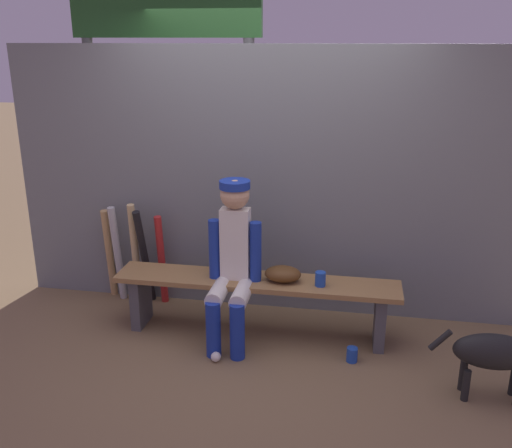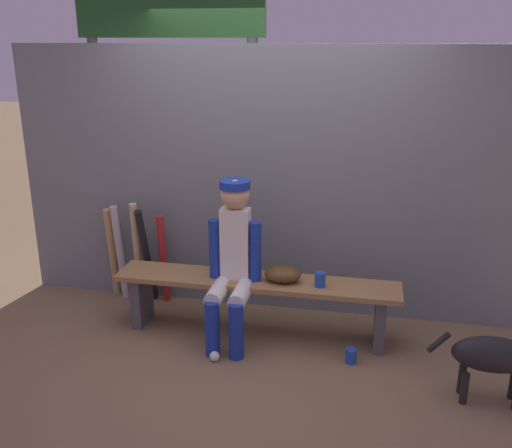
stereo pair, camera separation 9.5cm
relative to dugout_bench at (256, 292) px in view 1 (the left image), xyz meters
The scene contains 15 objects.
ground_plane 0.36m from the dugout_bench, ahead, with size 30.00×30.00×0.00m, color brown.
chainlink_fence 0.91m from the dugout_bench, 90.00° to the left, with size 4.39×0.03×2.21m, color slate.
dugout_bench is the anchor object (origin of this frame).
player_seated 0.37m from the dugout_bench, 145.94° to the right, with size 0.41×0.55×1.25m.
baseball_glove 0.27m from the dugout_bench, ahead, with size 0.28×0.20×0.12m, color #593819.
bat_aluminum_red 0.99m from the dugout_bench, 156.52° to the left, with size 0.06×0.06×0.82m, color #B22323.
bat_aluminum_black 1.11m from the dugout_bench, 161.14° to the left, with size 0.06×0.06×0.89m, color black.
bat_wood_natural 1.20m from the dugout_bench, 161.84° to the left, with size 0.06×0.06×0.92m, color tan.
bat_aluminum_silver 1.37m from the dugout_bench, 163.53° to the left, with size 0.06×0.06×0.88m, color #B7B7BC.
bat_wood_tan 1.48m from the dugout_bench, 162.77° to the left, with size 0.06×0.06×0.84m, color tan.
baseball 0.60m from the dugout_bench, 115.24° to the right, with size 0.07×0.07×0.07m, color white.
cup_on_ground 0.87m from the dugout_bench, 20.13° to the right, with size 0.08×0.08×0.11m, color #1E47AD.
cup_on_bench 0.53m from the dugout_bench, ahead, with size 0.08×0.08×0.11m, color #1E47AD.
scoreboard 2.52m from the dugout_bench, 128.41° to the left, with size 2.07×0.27×3.29m.
dog 1.80m from the dugout_bench, 18.07° to the right, with size 0.84×0.20×0.49m.
Camera 1 is at (0.72, -3.97, 2.26)m, focal length 39.78 mm.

